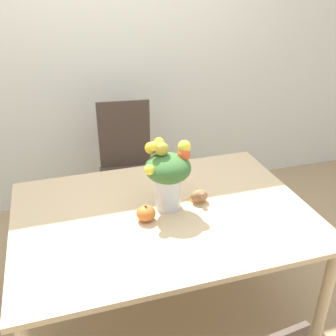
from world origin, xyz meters
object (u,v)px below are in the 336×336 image
turkey_figurine (198,194)px  dining_chair_near_window (127,167)px  pumpkin (146,213)px  flower_vase (168,174)px

turkey_figurine → dining_chair_near_window: bearing=104.0°
turkey_figurine → dining_chair_near_window: (-0.23, 0.91, -0.25)m
pumpkin → flower_vase: bearing=31.6°
flower_vase → turkey_figurine: size_ratio=2.96×
pumpkin → turkey_figurine: (0.33, 0.10, -0.00)m
pumpkin → turkey_figurine: bearing=16.5°
turkey_figurine → dining_chair_near_window: dining_chair_near_window is taller
dining_chair_near_window → pumpkin: bearing=-89.0°
turkey_figurine → flower_vase: bearing=-177.6°
flower_vase → pumpkin: (-0.15, -0.09, -0.16)m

